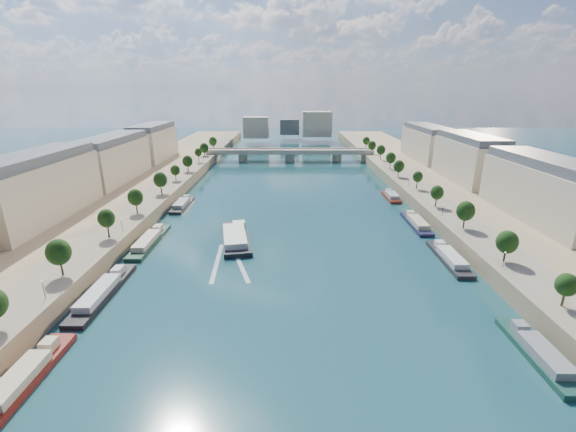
{
  "coord_description": "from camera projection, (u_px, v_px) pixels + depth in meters",
  "views": [
    {
      "loc": [
        -0.77,
        -41.84,
        47.5
      ],
      "look_at": [
        -1.04,
        85.4,
        5.0
      ],
      "focal_mm": 24.0,
      "sensor_mm": 36.0,
      "label": 1
    }
  ],
  "objects": [
    {
      "name": "trees_left",
      "position": [
        148.0,
        189.0,
        148.27
      ],
      "size": [
        4.8,
        268.8,
        8.26
      ],
      "color": "#382B1E",
      "rests_on": "ground"
    },
    {
      "name": "lamps_left",
      "position": [
        145.0,
        204.0,
        137.73
      ],
      "size": [
        0.36,
        200.36,
        4.28
      ],
      "color": "black",
      "rests_on": "ground"
    },
    {
      "name": "pave_left",
      "position": [
        143.0,
        204.0,
        148.09
      ],
      "size": [
        14.0,
        520.0,
        0.1
      ],
      "primitive_type": "cube",
      "color": "gray",
      "rests_on": "quay_left"
    },
    {
      "name": "quay_right",
      "position": [
        477.0,
        210.0,
        148.65
      ],
      "size": [
        44.0,
        520.0,
        5.0
      ],
      "primitive_type": "cube",
      "color": "#9E8460",
      "rests_on": "ground"
    },
    {
      "name": "buildings_right",
      "position": [
        500.0,
        169.0,
        155.58
      ],
      "size": [
        16.0,
        226.0,
        23.2
      ],
      "color": "#C0B594",
      "rests_on": "ground"
    },
    {
      "name": "wake",
      "position": [
        228.0,
        262.0,
        110.22
      ],
      "size": [
        12.27,
        26.02,
        0.04
      ],
      "color": "silver",
      "rests_on": "ground"
    },
    {
      "name": "lamps_right",
      "position": [
        424.0,
        194.0,
        151.75
      ],
      "size": [
        0.36,
        200.36,
        4.28
      ],
      "color": "black",
      "rests_on": "ground"
    },
    {
      "name": "quay_left",
      "position": [
        105.0,
        210.0,
        148.93
      ],
      "size": [
        44.0,
        520.0,
        5.0
      ],
      "primitive_type": "cube",
      "color": "#9E8460",
      "rests_on": "ground"
    },
    {
      "name": "skyline",
      "position": [
        293.0,
        125.0,
        353.15
      ],
      "size": [
        79.0,
        42.0,
        22.0
      ],
      "color": "#C0B594",
      "rests_on": "ground"
    },
    {
      "name": "pave_right",
      "position": [
        439.0,
        204.0,
        147.87
      ],
      "size": [
        14.0,
        520.0,
        0.1
      ],
      "primitive_type": "cube",
      "color": "gray",
      "rests_on": "quay_right"
    },
    {
      "name": "ground",
      "position": [
        291.0,
        216.0,
        149.58
      ],
      "size": [
        700.0,
        700.0,
        0.0
      ],
      "primitive_type": "plane",
      "color": "#0D363A",
      "rests_on": "ground"
    },
    {
      "name": "moored_barges_left",
      "position": [
        109.0,
        286.0,
        95.51
      ],
      "size": [
        5.0,
        157.86,
        3.6
      ],
      "color": "#181F36",
      "rests_on": "ground"
    },
    {
      "name": "tour_barge",
      "position": [
        236.0,
        237.0,
        125.57
      ],
      "size": [
        13.63,
        30.49,
        4.0
      ],
      "rotation": [
        0.0,
        0.0,
        0.18
      ],
      "color": "black",
      "rests_on": "ground"
    },
    {
      "name": "buildings_left",
      "position": [
        81.0,
        168.0,
        155.92
      ],
      "size": [
        16.0,
        226.0,
        23.2
      ],
      "color": "#C0B594",
      "rests_on": "ground"
    },
    {
      "name": "moored_barges_right",
      "position": [
        435.0,
        243.0,
        121.85
      ],
      "size": [
        5.0,
        127.78,
        3.6
      ],
      "color": "#1A4238",
      "rests_on": "ground"
    },
    {
      "name": "bridge",
      "position": [
        290.0,
        153.0,
        261.41
      ],
      "size": [
        112.0,
        12.0,
        8.15
      ],
      "color": "#C1B79E",
      "rests_on": "ground"
    },
    {
      "name": "trees_right",
      "position": [
        426.0,
        184.0,
        155.64
      ],
      "size": [
        4.8,
        268.8,
        8.26
      ],
      "color": "#382B1E",
      "rests_on": "ground"
    }
  ]
}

